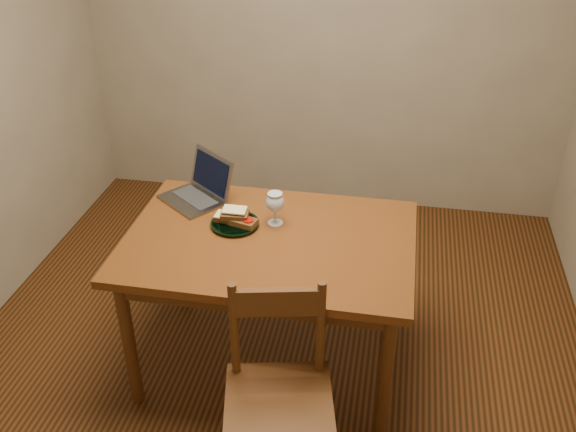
% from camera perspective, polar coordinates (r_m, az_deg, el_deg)
% --- Properties ---
extents(floor, '(3.20, 3.20, 0.02)m').
position_cam_1_polar(floor, '(3.44, -0.90, -11.42)').
color(floor, black).
rests_on(floor, ground).
extents(back_wall, '(3.20, 0.02, 2.60)m').
position_cam_1_polar(back_wall, '(4.25, 3.39, 17.25)').
color(back_wall, gray).
rests_on(back_wall, floor).
extents(front_wall, '(3.20, 0.02, 2.60)m').
position_cam_1_polar(front_wall, '(1.44, -14.48, -15.38)').
color(front_wall, gray).
rests_on(front_wall, floor).
extents(table, '(1.30, 0.90, 0.74)m').
position_cam_1_polar(table, '(2.94, -1.65, -3.37)').
color(table, '#49240C').
rests_on(table, floor).
extents(chair, '(0.49, 0.47, 0.44)m').
position_cam_1_polar(chair, '(2.55, -0.85, -14.99)').
color(chair, '#44260E').
rests_on(chair, floor).
extents(plate, '(0.23, 0.23, 0.02)m').
position_cam_1_polar(plate, '(2.98, -4.74, -0.72)').
color(plate, black).
rests_on(plate, table).
extents(sandwich_cheese, '(0.12, 0.08, 0.04)m').
position_cam_1_polar(sandwich_cheese, '(2.98, -5.41, -0.09)').
color(sandwich_cheese, '#381E0C').
rests_on(sandwich_cheese, plate).
extents(sandwich_tomato, '(0.14, 0.10, 0.04)m').
position_cam_1_polar(sandwich_tomato, '(2.95, -4.01, -0.43)').
color(sandwich_tomato, '#381E0C').
rests_on(sandwich_tomato, plate).
extents(sandwich_top, '(0.13, 0.08, 0.04)m').
position_cam_1_polar(sandwich_top, '(2.96, -4.76, 0.24)').
color(sandwich_top, '#381E0C').
rests_on(sandwich_top, plate).
extents(milk_glass, '(0.08, 0.08, 0.16)m').
position_cam_1_polar(milk_glass, '(2.95, -1.15, 0.68)').
color(milk_glass, white).
rests_on(milk_glass, table).
extents(laptop, '(0.40, 0.40, 0.22)m').
position_cam_1_polar(laptop, '(3.21, -7.77, 2.54)').
color(laptop, slate).
rests_on(laptop, table).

